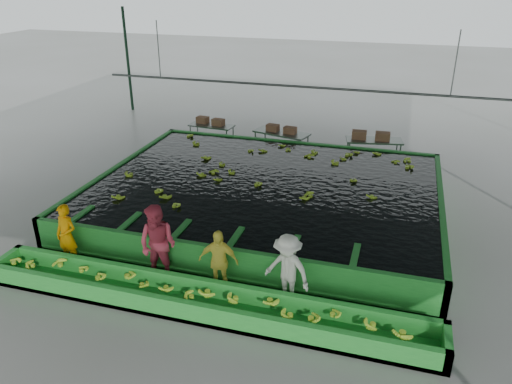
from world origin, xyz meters
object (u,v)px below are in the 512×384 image
(sorting_trough, at_px, (200,301))
(packing_table_right, at_px, (373,151))
(flotation_tank, at_px, (266,196))
(worker_d, at_px, (287,270))
(worker_b, at_px, (158,244))
(box_stack_right, at_px, (370,139))
(worker_a, at_px, (67,235))
(box_stack_left, at_px, (210,124))
(box_stack_mid, at_px, (281,132))
(packing_table_left, at_px, (212,135))
(worker_c, at_px, (218,261))
(packing_table_mid, at_px, (281,144))

(sorting_trough, height_order, packing_table_right, packing_table_right)
(flotation_tank, height_order, worker_d, worker_d)
(worker_b, xyz_separation_m, box_stack_right, (3.95, 9.19, -0.03))
(flotation_tank, bearing_deg, worker_a, -131.23)
(box_stack_left, height_order, box_stack_mid, box_stack_mid)
(box_stack_mid, bearing_deg, worker_a, -108.85)
(sorting_trough, xyz_separation_m, packing_table_left, (-3.77, 10.33, 0.16))
(worker_d, bearing_deg, sorting_trough, -136.14)
(worker_a, xyz_separation_m, box_stack_left, (-0.08, 9.62, 0.04))
(worker_c, relative_size, worker_d, 0.92)
(worker_d, height_order, box_stack_mid, worker_d)
(worker_b, xyz_separation_m, packing_table_right, (4.09, 9.21, -0.49))
(flotation_tank, relative_size, worker_c, 6.55)
(box_stack_right, bearing_deg, packing_table_mid, -176.67)
(worker_c, bearing_deg, packing_table_right, 67.35)
(worker_a, bearing_deg, packing_table_right, 62.20)
(worker_c, xyz_separation_m, packing_table_left, (-3.90, 9.53, -0.35))
(worker_d, bearing_deg, worker_c, -161.55)
(packing_table_mid, bearing_deg, packing_table_left, 170.18)
(worker_c, xyz_separation_m, box_stack_mid, (-0.83, 8.98, 0.20))
(box_stack_left, bearing_deg, packing_table_right, -3.58)
(flotation_tank, bearing_deg, packing_table_mid, 98.47)
(worker_a, distance_m, box_stack_right, 11.19)
(sorting_trough, distance_m, packing_table_mid, 9.83)
(packing_table_left, xyz_separation_m, box_stack_right, (6.39, -0.34, 0.51))
(sorting_trough, bearing_deg, packing_table_right, 74.60)
(box_stack_left, bearing_deg, packing_table_left, -48.66)
(packing_table_left, bearing_deg, packing_table_mid, -9.82)
(worker_a, relative_size, packing_table_left, 0.87)
(flotation_tank, distance_m, box_stack_right, 5.57)
(worker_d, bearing_deg, box_stack_right, 102.65)
(worker_a, distance_m, worker_d, 5.45)
(worker_d, height_order, packing_table_mid, worker_d)
(packing_table_mid, height_order, box_stack_left, same)
(packing_table_right, bearing_deg, worker_c, -105.94)
(worker_d, distance_m, packing_table_left, 10.99)
(worker_c, height_order, packing_table_mid, worker_c)
(worker_c, height_order, packing_table_left, worker_c)
(flotation_tank, height_order, worker_c, worker_c)
(packing_table_mid, distance_m, box_stack_right, 3.35)
(sorting_trough, bearing_deg, packing_table_mid, 94.09)
(box_stack_mid, bearing_deg, packing_table_right, 3.81)
(worker_d, xyz_separation_m, box_stack_mid, (-2.39, 8.98, 0.13))
(worker_a, bearing_deg, worker_c, 7.53)
(box_stack_mid, bearing_deg, sorting_trough, -85.88)
(worker_a, height_order, packing_table_left, worker_a)
(worker_c, distance_m, box_stack_mid, 9.02)
(packing_table_left, bearing_deg, box_stack_right, -3.04)
(worker_a, relative_size, worker_d, 0.95)
(packing_table_mid, bearing_deg, packing_table_right, 3.41)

